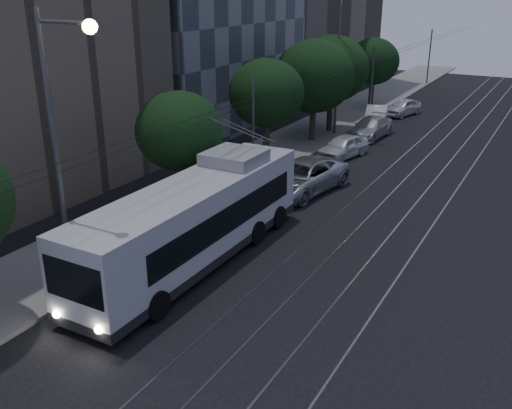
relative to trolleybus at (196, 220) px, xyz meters
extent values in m
plane|color=black|center=(2.90, -1.06, -1.81)|extent=(120.00, 120.00, 0.00)
cube|color=slate|center=(-4.60, 18.94, -1.74)|extent=(5.00, 90.00, 0.15)
cube|color=gray|center=(3.18, 18.94, -1.81)|extent=(0.08, 90.00, 0.02)
cube|color=gray|center=(4.62, 18.94, -1.81)|extent=(0.08, 90.00, 0.02)
cube|color=gray|center=(6.18, 18.94, -1.81)|extent=(0.08, 90.00, 0.02)
cube|color=gray|center=(7.62, 18.94, -1.81)|extent=(0.08, 90.00, 0.02)
cylinder|color=black|center=(-0.95, 18.94, 3.79)|extent=(0.02, 90.00, 0.02)
cylinder|color=black|center=(-0.25, 18.94, 3.79)|extent=(0.02, 90.00, 0.02)
cylinder|color=#545457|center=(-2.40, 8.94, 1.19)|extent=(0.14, 0.14, 6.00)
cylinder|color=#545457|center=(-2.40, 28.94, 1.19)|extent=(0.14, 0.14, 6.00)
cylinder|color=#545457|center=(-2.40, 48.94, 1.19)|extent=(0.14, 0.14, 6.00)
cube|color=silver|center=(0.00, -0.18, 0.07)|extent=(2.74, 12.77, 3.03)
cube|color=black|center=(0.00, -0.18, -1.28)|extent=(2.78, 12.81, 0.37)
cube|color=black|center=(0.00, 0.35, 0.21)|extent=(2.79, 10.11, 1.12)
cube|color=black|center=(0.00, -6.53, 0.36)|extent=(2.41, 0.09, 1.38)
cube|color=black|center=(0.00, 6.17, 0.31)|extent=(2.21, 0.08, 1.06)
cube|color=#24DC46|center=(0.00, -6.53, 1.32)|extent=(1.70, 0.06, 0.34)
cube|color=#939396|center=(0.00, 3.01, 1.85)|extent=(2.32, 2.34, 0.53)
sphere|color=white|center=(-0.90, -6.58, -1.02)|extent=(0.28, 0.28, 0.28)
sphere|color=white|center=(0.90, -6.58, -1.02)|extent=(0.28, 0.28, 0.28)
cylinder|color=#545457|center=(-0.32, 4.13, 2.74)|extent=(0.06, 4.81, 2.15)
cylinder|color=#545457|center=(0.32, 4.13, 2.74)|extent=(0.06, 4.81, 2.15)
cylinder|color=black|center=(-1.31, -4.26, -1.28)|extent=(0.32, 1.06, 1.06)
cylinder|color=black|center=(1.31, -4.26, -1.28)|extent=(0.32, 1.06, 1.06)
cylinder|color=black|center=(-1.31, 2.63, -1.28)|extent=(0.32, 1.06, 1.06)
cylinder|color=black|center=(1.31, 2.63, -1.28)|extent=(0.32, 1.06, 1.06)
cylinder|color=black|center=(-1.31, 4.67, -1.28)|extent=(0.32, 1.06, 1.06)
cylinder|color=black|center=(1.31, 4.67, -1.28)|extent=(0.32, 1.06, 1.06)
imported|color=#B8BBC0|center=(0.20, 9.69, -0.95)|extent=(3.87, 6.64, 1.74)
imported|color=silver|center=(-0.24, 17.08, -1.09)|extent=(2.59, 4.54, 1.45)
imported|color=#B5B5BA|center=(-0.34, 22.94, -1.08)|extent=(2.49, 5.25, 1.48)
imported|color=silver|center=(-1.14, 26.81, -1.04)|extent=(2.71, 4.95, 1.55)
imported|color=silver|center=(-0.34, 31.69, -1.12)|extent=(2.67, 4.39, 1.40)
cylinder|color=#2E2119|center=(-3.60, 3.97, -0.49)|extent=(0.44, 0.44, 2.64)
ellipsoid|color=black|center=(-3.60, 3.97, 2.39)|extent=(4.16, 4.16, 3.74)
cylinder|color=#2E2119|center=(-3.60, 12.70, -0.36)|extent=(0.44, 0.44, 2.91)
ellipsoid|color=black|center=(-3.60, 12.70, 2.79)|extent=(4.52, 4.52, 4.07)
cylinder|color=#2E2119|center=(-3.60, 19.72, -0.53)|extent=(0.44, 0.44, 2.58)
ellipsoid|color=black|center=(-3.60, 19.72, 2.86)|extent=(5.59, 5.59, 5.03)
cylinder|color=#2E2119|center=(-3.60, 22.94, -0.44)|extent=(0.44, 0.44, 2.74)
ellipsoid|color=black|center=(-3.60, 22.94, 2.97)|extent=(5.45, 5.45, 4.91)
cylinder|color=#2E2119|center=(-3.60, 32.76, -0.53)|extent=(0.44, 0.44, 2.57)
ellipsoid|color=black|center=(-3.60, 32.76, 2.45)|extent=(4.51, 4.51, 4.06)
cylinder|color=#545457|center=(-2.30, -4.57, 3.20)|extent=(0.20, 0.20, 10.02)
cylinder|color=#545457|center=(-1.20, -4.57, 7.81)|extent=(2.20, 0.12, 0.12)
sphere|color=#FFD88C|center=(-0.20, -4.57, 7.71)|extent=(0.44, 0.44, 0.44)
cylinder|color=#545457|center=(-2.90, 22.27, 3.56)|extent=(0.20, 0.20, 10.74)
camera|label=1|loc=(12.34, -17.23, 8.87)|focal=40.00mm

